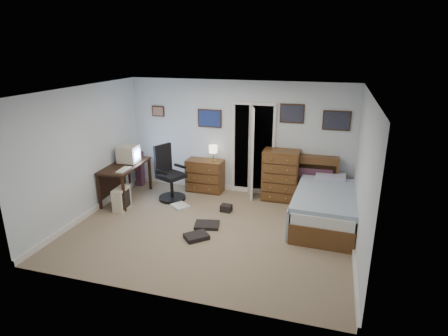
# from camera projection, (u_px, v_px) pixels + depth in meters

# --- Properties ---
(floor) EXTENTS (5.00, 4.00, 0.02)m
(floor) POSITION_uv_depth(u_px,v_px,m) (210.00, 230.00, 6.83)
(floor) COLOR gray
(floor) RESTS_ON ground
(computer_desk) EXTENTS (0.69, 1.38, 0.78)m
(computer_desk) POSITION_uv_depth(u_px,v_px,m) (121.00, 172.00, 8.04)
(computer_desk) COLOR black
(computer_desk) RESTS_ON floor
(crt_monitor) EXTENTS (0.42, 0.39, 0.37)m
(crt_monitor) POSITION_uv_depth(u_px,v_px,m) (129.00, 154.00, 8.04)
(crt_monitor) COLOR beige
(crt_monitor) RESTS_ON computer_desk
(keyboard) EXTENTS (0.18, 0.42, 0.02)m
(keyboard) POSITION_uv_depth(u_px,v_px,m) (124.00, 170.00, 7.59)
(keyboard) COLOR beige
(keyboard) RESTS_ON computer_desk
(pc_tower) EXTENTS (0.23, 0.45, 0.47)m
(pc_tower) POSITION_uv_depth(u_px,v_px,m) (122.00, 199.00, 7.58)
(pc_tower) COLOR beige
(pc_tower) RESTS_ON floor
(office_chair) EXTENTS (0.76, 0.76, 1.19)m
(office_chair) POSITION_uv_depth(u_px,v_px,m) (169.00, 179.00, 8.05)
(office_chair) COLOR black
(office_chair) RESTS_ON floor
(media_stack) EXTENTS (0.17, 0.17, 0.82)m
(media_stack) POSITION_uv_depth(u_px,v_px,m) (140.00, 169.00, 8.86)
(media_stack) COLOR maroon
(media_stack) RESTS_ON floor
(low_dresser) EXTENTS (0.84, 0.43, 0.74)m
(low_dresser) POSITION_uv_depth(u_px,v_px,m) (205.00, 176.00, 8.52)
(low_dresser) COLOR brown
(low_dresser) RESTS_ON floor
(table_lamp) EXTENTS (0.19, 0.19, 0.36)m
(table_lamp) POSITION_uv_depth(u_px,v_px,m) (213.00, 150.00, 8.27)
(table_lamp) COLOR gold
(table_lamp) RESTS_ON low_dresser
(doorway) EXTENTS (0.96, 1.12, 2.05)m
(doorway) POSITION_uv_depth(u_px,v_px,m) (256.00, 147.00, 8.49)
(doorway) COLOR black
(doorway) RESTS_ON floor
(tall_dresser) EXTENTS (0.76, 0.45, 1.11)m
(tall_dresser) POSITION_uv_depth(u_px,v_px,m) (281.00, 175.00, 7.98)
(tall_dresser) COLOR brown
(tall_dresser) RESTS_ON floor
(headboard_bookcase) EXTENTS (1.12, 0.32, 1.00)m
(headboard_bookcase) POSITION_uv_depth(u_px,v_px,m) (310.00, 177.00, 7.93)
(headboard_bookcase) COLOR brown
(headboard_bookcase) RESTS_ON floor
(bed) EXTENTS (1.22, 2.17, 0.70)m
(bed) POSITION_uv_depth(u_px,v_px,m) (325.00, 206.00, 7.01)
(bed) COLOR brown
(bed) RESTS_ON floor
(wall_posters) EXTENTS (4.38, 0.04, 0.60)m
(wall_posters) POSITION_uv_depth(u_px,v_px,m) (264.00, 117.00, 7.93)
(wall_posters) COLOR #331E11
(wall_posters) RESTS_ON floor
(floor_clutter) EXTENTS (1.31, 1.61, 0.14)m
(floor_clutter) POSITION_uv_depth(u_px,v_px,m) (202.00, 221.00, 7.05)
(floor_clutter) COLOR black
(floor_clutter) RESTS_ON floor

